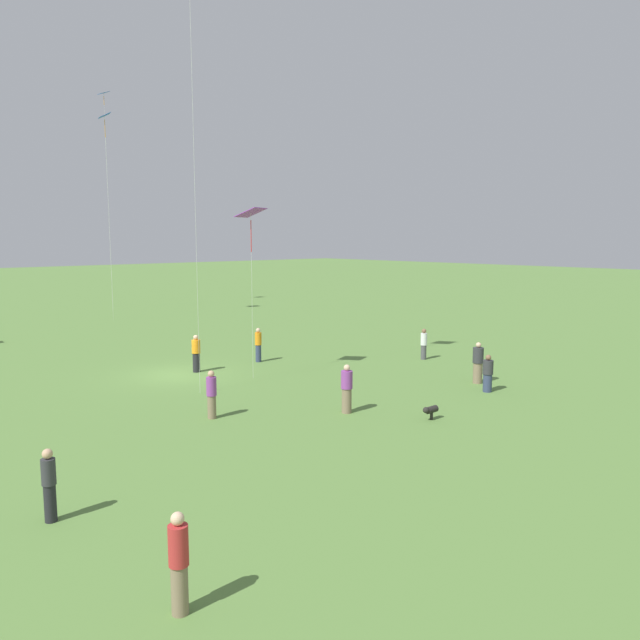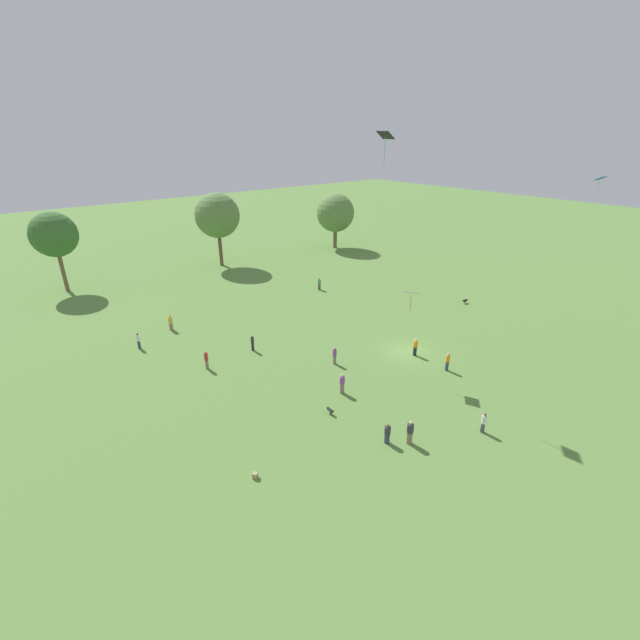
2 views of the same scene
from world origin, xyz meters
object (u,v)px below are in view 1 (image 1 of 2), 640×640
at_px(person_9, 347,389).
at_px(dog_0, 430,410).
at_px(person_1, 488,374).
at_px(person_3, 212,395).
at_px(person_2, 179,563).
at_px(kite_2, 251,216).
at_px(person_8, 478,363).
at_px(kite_3, 105,126).
at_px(person_11, 196,354).
at_px(kite_0, 104,108).
at_px(person_6, 424,344).
at_px(person_0, 49,485).
at_px(person_10, 258,345).

relative_size(person_9, dog_0, 2.69).
distance_m(person_1, person_3, 11.76).
height_order(person_1, person_2, person_2).
bearing_deg(kite_2, person_8, 154.59).
height_order(person_1, person_3, person_3).
height_order(person_1, kite_2, kite_2).
bearing_deg(kite_3, person_11, 45.48).
bearing_deg(kite_2, person_11, -44.78).
relative_size(person_8, kite_0, 0.10).
bearing_deg(kite_3, person_6, 70.86).
height_order(person_0, kite_2, kite_2).
bearing_deg(person_3, kite_3, -177.65).
distance_m(person_1, person_6, 7.31).
bearing_deg(kite_3, person_9, 50.53).
xyz_separation_m(person_2, kite_0, (45.47, -18.88, 16.84)).
height_order(person_6, kite_3, kite_3).
distance_m(person_8, person_11, 13.38).
bearing_deg(dog_0, person_10, -7.46).
relative_size(person_9, kite_2, 0.23).
xyz_separation_m(person_1, person_11, (11.78, 7.15, 0.13)).
bearing_deg(person_3, kite_0, -178.93).
bearing_deg(person_8, person_6, 177.99).
xyz_separation_m(person_1, person_9, (1.73, 6.72, 0.13)).
distance_m(person_10, kite_2, 7.63).
xyz_separation_m(person_8, dog_0, (-2.15, 6.18, -0.55)).
relative_size(person_1, person_2, 0.86).
height_order(kite_0, dog_0, kite_0).
xyz_separation_m(person_2, person_6, (11.65, -21.37, -0.10)).
xyz_separation_m(person_10, kite_2, (-2.97, 2.51, 6.57)).
height_order(person_1, person_8, person_8).
bearing_deg(person_1, person_8, 91.96).
distance_m(person_2, person_3, 11.97).
distance_m(person_10, kite_0, 33.32).
bearing_deg(person_1, person_10, 149.10).
relative_size(person_2, person_11, 1.02).
distance_m(person_8, dog_0, 6.57).
relative_size(person_3, kite_0, 0.09).
distance_m(person_2, kite_3, 44.00).
xyz_separation_m(person_3, kite_0, (35.66, -12.02, 16.89)).
height_order(person_11, kite_2, kite_2).
bearing_deg(person_9, kite_3, 29.23).
bearing_deg(kite_3, person_2, 36.90).
bearing_deg(kite_3, person_3, 41.89).
bearing_deg(person_10, person_9, 86.90).
distance_m(person_6, kite_3, 30.93).
bearing_deg(person_10, kite_2, 65.04).
relative_size(kite_0, kite_2, 2.44).
xyz_separation_m(person_3, kite_2, (4.31, -4.98, 6.59)).
bearing_deg(person_11, dog_0, -151.89).
distance_m(person_11, kite_0, 34.05).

